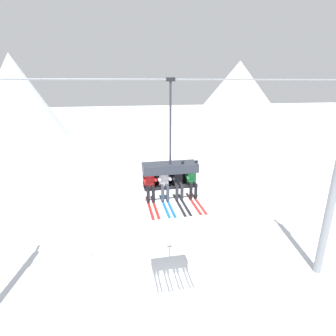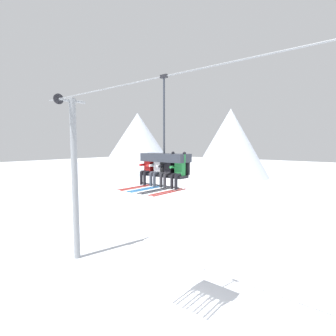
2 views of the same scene
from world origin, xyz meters
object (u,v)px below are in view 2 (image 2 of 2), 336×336
lift_tower_near (74,176)px  skier_black (167,170)px  skier_green (178,171)px  chairlift_chair (165,160)px  skier_white (156,169)px  skier_red (147,169)px

lift_tower_near → skier_black: (7.71, -0.92, 0.94)m
skier_black → skier_green: 0.50m
chairlift_chair → skier_white: bearing=-138.5°
skier_red → skier_black: size_ratio=1.00×
skier_black → skier_green: (0.50, 0.00, 0.00)m
lift_tower_near → skier_red: size_ratio=5.54×
lift_tower_near → chairlift_chair: bearing=-5.4°
lift_tower_near → skier_green: bearing=-6.4°
skier_red → skier_black: (1.00, 0.01, 0.02)m
lift_tower_near → skier_white: (7.21, -0.93, 0.92)m
skier_red → skier_green: skier_green is taller
lift_tower_near → skier_black: size_ratio=5.54×
skier_red → chairlift_chair: bearing=16.4°
lift_tower_near → chairlift_chair: (7.46, -0.71, 1.26)m
skier_white → skier_green: bearing=0.4°
skier_white → skier_green: skier_green is taller
skier_black → skier_white: bearing=-179.2°
skier_red → skier_green: bearing=0.3°
skier_white → skier_green: 1.00m
chairlift_chair → skier_red: (-0.75, -0.22, -0.34)m
chairlift_chair → skier_green: size_ratio=2.33×
skier_white → chairlift_chair: bearing=41.5°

